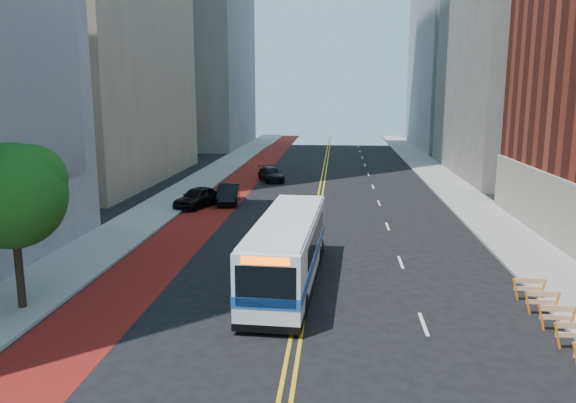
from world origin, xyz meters
The scene contains 12 objects.
ground centered at (0.00, 0.00, 0.00)m, with size 160.00×160.00×0.00m, color black.
sidewalk_left centered at (-12.00, 30.00, 0.07)m, with size 4.00×140.00×0.15m, color gray.
sidewalk_right centered at (12.00, 30.00, 0.07)m, with size 4.00×140.00×0.15m, color gray.
bus_lane_paint centered at (-8.10, 30.00, 0.00)m, with size 3.60×140.00×0.01m, color maroon.
center_line_inner centered at (-0.18, 30.00, 0.00)m, with size 0.14×140.00×0.01m, color gold.
center_line_outer centered at (0.18, 30.00, 0.00)m, with size 0.14×140.00×0.01m, color gold.
lane_dashes centered at (4.80, 38.00, 0.01)m, with size 0.14×98.20×0.01m.
street_tree centered at (-11.24, 6.04, 4.91)m, with size 4.20×4.20×6.70m.
transit_bus centered at (-0.79, 10.14, 1.67)m, with size 3.10×11.75×3.20m.
car_a centered at (-9.30, 27.15, 0.79)m, with size 1.86×4.62×1.58m, color black.
car_b centered at (-7.20, 28.89, 0.77)m, with size 1.63×4.69×1.54m, color black.
car_c centered at (-5.17, 40.62, 0.68)m, with size 1.90×4.67×1.36m, color black.
Camera 1 is at (1.38, -14.60, 8.75)m, focal length 35.00 mm.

